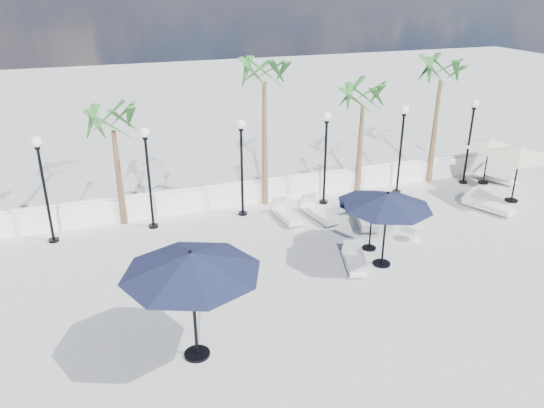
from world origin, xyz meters
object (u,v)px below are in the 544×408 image
object	(u,v)px
lounger_4	(319,212)
lounger_6	(354,261)
parasol_navy_left	(191,263)
parasol_cream_sq_a	(490,140)
parasol_navy_right	(387,201)
lounger_5	(366,217)
parasol_cream_sq_b	(521,148)
lounger_2	(176,278)
parasol_navy_mid	(373,198)
lounger_3	(286,214)
lounger_7	(488,204)
lounger_8	(494,176)

from	to	relation	value
lounger_4	lounger_6	bearing A→B (deg)	-106.75
parasol_navy_left	parasol_cream_sq_a	distance (m)	16.70
parasol_navy_left	parasol_navy_right	distance (m)	7.09
parasol_navy_right	parasol_cream_sq_a	bearing A→B (deg)	31.47
lounger_6	parasol_navy_right	world-z (taller)	parasol_navy_right
lounger_4	lounger_5	xyz separation A→B (m)	(1.46, -1.06, -0.00)
parasol_cream_sq_a	lounger_4	bearing A→B (deg)	-173.45
lounger_4	parasol_cream_sq_b	bearing A→B (deg)	-16.89
lounger_2	parasol_cream_sq_b	bearing A→B (deg)	1.41
lounger_2	parasol_navy_left	size ratio (longest dim) A/B	0.60
parasol_navy_mid	parasol_navy_right	size ratio (longest dim) A/B	0.84
lounger_2	lounger_3	world-z (taller)	lounger_2
lounger_4	parasol_navy_mid	size ratio (longest dim) A/B	0.89
parasol_navy_left	parasol_cream_sq_a	xyz separation A→B (m)	(14.90, 7.51, -0.55)
lounger_2	parasol_navy_left	world-z (taller)	parasol_navy_left
lounger_7	parasol_navy_mid	size ratio (longest dim) A/B	0.88
lounger_7	parasol_cream_sq_a	world-z (taller)	parasol_cream_sq_a
lounger_2	parasol_navy_mid	world-z (taller)	parasol_navy_mid
lounger_3	lounger_8	xyz separation A→B (m)	(10.54, 0.72, 0.01)
lounger_3	parasol_navy_right	bearing A→B (deg)	-73.36
lounger_5	lounger_7	world-z (taller)	lounger_5
lounger_5	parasol_cream_sq_a	size ratio (longest dim) A/B	0.48
lounger_2	lounger_8	size ratio (longest dim) A/B	1.00
lounger_6	parasol_navy_left	xyz separation A→B (m)	(-5.70, -2.62, 2.38)
lounger_4	parasol_navy_right	world-z (taller)	parasol_navy_right
lounger_3	parasol_navy_right	distance (m)	5.08
parasol_navy_right	lounger_4	bearing A→B (deg)	95.73
lounger_2	parasol_navy_right	bearing A→B (deg)	-14.75
lounger_3	lounger_4	bearing A→B (deg)	-17.32
lounger_3	lounger_7	world-z (taller)	lounger_7
lounger_2	lounger_5	distance (m)	7.86
parasol_navy_left	lounger_7	bearing A→B (deg)	20.76
lounger_6	parasol_navy_mid	size ratio (longest dim) A/B	0.73
lounger_3	parasol_cream_sq_b	size ratio (longest dim) A/B	0.38
parasol_navy_right	lounger_2	bearing A→B (deg)	171.36
lounger_4	parasol_navy_right	size ratio (longest dim) A/B	0.75
lounger_6	lounger_7	size ratio (longest dim) A/B	0.82
lounger_7	lounger_2	bearing A→B (deg)	163.43
parasol_navy_mid	parasol_cream_sq_a	world-z (taller)	parasol_cream_sq_a
parasol_cream_sq_a	parasol_cream_sq_b	size ratio (longest dim) A/B	0.90
lounger_7	parasol_cream_sq_a	xyz separation A→B (m)	(1.99, 2.62, 1.78)
lounger_8	parasol_navy_left	size ratio (longest dim) A/B	0.60
lounger_7	lounger_3	bearing A→B (deg)	143.45
parasol_navy_right	lounger_7	bearing A→B (deg)	21.25
lounger_4	lounger_6	size ratio (longest dim) A/B	1.23
lounger_3	parasol_cream_sq_b	xyz separation A→B (m)	(9.58, -1.45, 2.08)
lounger_8	lounger_4	bearing A→B (deg)	163.08
lounger_6	parasol_navy_mid	distance (m)	2.23
lounger_7	lounger_8	distance (m)	3.71
parasol_navy_mid	parasol_navy_right	world-z (taller)	parasol_navy_right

